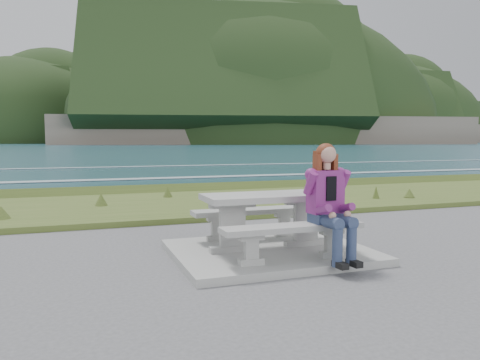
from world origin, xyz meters
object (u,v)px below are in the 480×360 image
object	(u,v)px
bench_landward	(293,233)
seated_woman	(332,218)
picnic_table	(270,206)
bench_seaward	(252,215)

from	to	relation	value
bench_landward	seated_woman	bearing A→B (deg)	-16.48
seated_woman	bench_landward	bearing A→B (deg)	159.87
bench_landward	seated_woman	distance (m)	0.51
picnic_table	bench_landward	distance (m)	0.74
picnic_table	bench_landward	size ratio (longest dim) A/B	1.00
seated_woman	bench_seaward	bearing A→B (deg)	103.08
bench_seaward	seated_woman	xyz separation A→B (m)	(0.46, -1.54, 0.18)
bench_landward	picnic_table	bearing A→B (deg)	90.00
seated_woman	picnic_table	bearing A→B (deg)	115.24
bench_seaward	seated_woman	world-z (taller)	seated_woman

